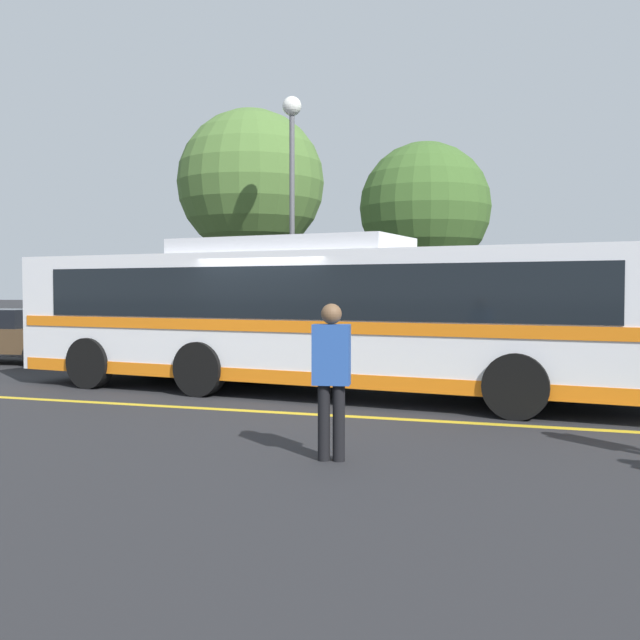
# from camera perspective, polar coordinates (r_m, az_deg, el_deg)

# --- Properties ---
(ground_plane) EXTENTS (220.00, 220.00, 0.00)m
(ground_plane) POSITION_cam_1_polar(r_m,az_deg,el_deg) (13.83, -3.44, -5.76)
(ground_plane) COLOR #262628
(lane_strip_0) EXTENTS (32.34, 0.20, 0.01)m
(lane_strip_0) POSITION_cam_1_polar(r_m,az_deg,el_deg) (11.93, -3.34, -7.03)
(lane_strip_0) COLOR gold
(lane_strip_0) RESTS_ON ground_plane
(curb_strip) EXTENTS (40.34, 0.36, 0.15)m
(curb_strip) POSITION_cam_1_polar(r_m,az_deg,el_deg) (18.61, 4.70, -3.45)
(curb_strip) COLOR #99999E
(curb_strip) RESTS_ON ground_plane
(transit_bus) EXTENTS (12.84, 4.06, 2.90)m
(transit_bus) POSITION_cam_1_polar(r_m,az_deg,el_deg) (13.85, -0.06, 0.49)
(transit_bus) COLOR white
(transit_bus) RESTS_ON ground_plane
(parked_car_0) EXTENTS (4.97, 2.05, 1.43)m
(parked_car_0) POSITION_cam_1_polar(r_m,az_deg,el_deg) (21.68, -23.00, -1.09)
(parked_car_0) COLOR #4C3823
(parked_car_0) RESTS_ON ground_plane
(parked_car_1) EXTENTS (4.53, 2.11, 1.52)m
(parked_car_1) POSITION_cam_1_polar(r_m,az_deg,el_deg) (17.58, -6.10, -1.55)
(parked_car_1) COLOR black
(parked_car_1) RESTS_ON ground_plane
(parked_car_2) EXTENTS (4.39, 2.12, 1.26)m
(parked_car_2) POSITION_cam_1_polar(r_m,az_deg,el_deg) (16.08, 17.05, -2.36)
(parked_car_2) COLOR black
(parked_car_2) RESTS_ON ground_plane
(pedestrian_0) EXTENTS (0.45, 0.29, 1.78)m
(pedestrian_0) POSITION_cam_1_polar(r_m,az_deg,el_deg) (8.46, 0.87, -3.90)
(pedestrian_0) COLOR black
(pedestrian_0) RESTS_ON ground_plane
(street_lamp) EXTENTS (0.52, 0.52, 7.14)m
(street_lamp) POSITION_cam_1_polar(r_m,az_deg,el_deg) (20.58, -2.15, 11.30)
(street_lamp) COLOR #59595E
(street_lamp) RESTS_ON ground_plane
(tree_0) EXTENTS (3.66, 3.66, 6.07)m
(tree_0) POSITION_cam_1_polar(r_m,az_deg,el_deg) (21.36, 8.01, 8.43)
(tree_0) COLOR #513823
(tree_0) RESTS_ON ground_plane
(tree_1) EXTENTS (4.82, 4.82, 7.87)m
(tree_1) POSITION_cam_1_polar(r_m,az_deg,el_deg) (25.12, -5.28, 10.32)
(tree_1) COLOR #513823
(tree_1) RESTS_ON ground_plane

